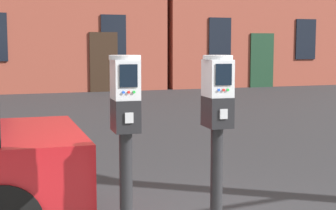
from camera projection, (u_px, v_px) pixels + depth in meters
parking_meter_near_kerb at (125, 122)px, 3.64m from camera, size 0.23×0.26×1.47m
parking_meter_twin_adjacent at (217, 118)px, 3.86m from camera, size 0.23×0.26×1.46m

